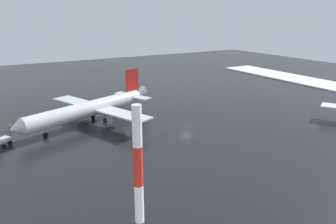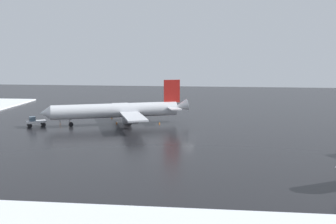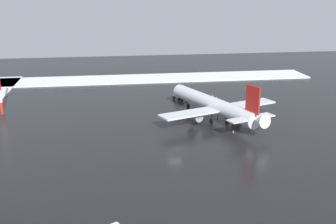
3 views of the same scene
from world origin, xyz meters
TOP-DOWN VIEW (x-y plane):
  - ground_plane at (0.00, 0.00)m, footprint 240.00×240.00m
  - airplane_foreground_jet at (-18.12, 12.49)m, footprint 35.63×30.12m
  - ground_crew_near_tug at (-32.62, 16.96)m, footprint 0.36×0.36m
  - ground_crew_beside_wing at (-35.05, 16.50)m, footprint 0.36×0.36m
  - antenna_mast at (-30.26, -38.84)m, footprint 0.70×0.70m
  - traffic_cone_near_nose at (-22.33, 21.59)m, footprint 0.36×0.36m
  - traffic_cone_mid_line at (-19.06, 13.63)m, footprint 0.36×0.36m
  - traffic_cone_wingtip_side at (-8.25, 14.33)m, footprint 0.36×0.36m

SIDE VIEW (x-z plane):
  - ground_plane at x=0.00m, z-range 0.00..0.00m
  - traffic_cone_near_nose at x=-22.33m, z-range 0.00..0.55m
  - traffic_cone_mid_line at x=-19.06m, z-range 0.00..0.55m
  - traffic_cone_wingtip_side at x=-8.25m, z-range 0.00..0.55m
  - ground_crew_near_tug at x=-32.62m, z-range 0.12..1.83m
  - ground_crew_beside_wing at x=-35.05m, z-range 0.12..1.83m
  - airplane_foreground_jet at x=-18.12m, z-range -1.86..9.12m
  - antenna_mast at x=-30.26m, z-range 0.00..18.51m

